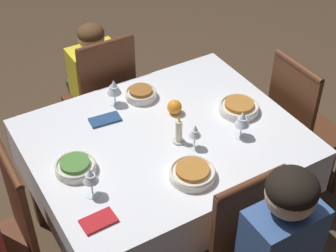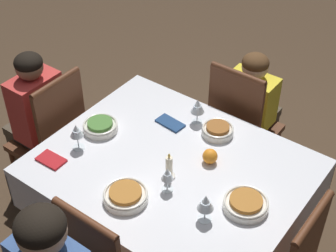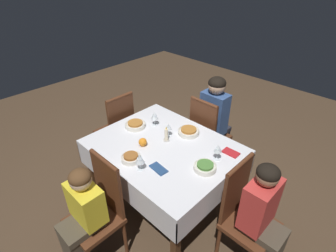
# 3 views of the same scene
# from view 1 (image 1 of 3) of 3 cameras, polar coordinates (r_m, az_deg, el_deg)

# --- Properties ---
(ground_plane) EXTENTS (8.00, 8.00, 0.00)m
(ground_plane) POSITION_cam_1_polar(r_m,az_deg,el_deg) (3.14, -0.35, -11.89)
(ground_plane) COLOR #4C3826
(dining_table) EXTENTS (1.33, 1.07, 0.77)m
(dining_table) POSITION_cam_1_polar(r_m,az_deg,el_deg) (2.64, -0.41, -2.60)
(dining_table) COLOR silver
(dining_table) RESTS_ON ground_plane
(chair_west) EXTENTS (0.39, 0.38, 1.00)m
(chair_west) POSITION_cam_1_polar(r_m,az_deg,el_deg) (2.54, -17.67, -11.99)
(chair_west) COLOR #562D19
(chair_west) RESTS_ON ground_plane
(chair_north) EXTENTS (0.38, 0.39, 1.00)m
(chair_north) POSITION_cam_1_polar(r_m,az_deg,el_deg) (3.25, -7.15, 3.05)
(chair_north) COLOR #562D19
(chair_north) RESTS_ON ground_plane
(chair_east) EXTENTS (0.39, 0.38, 1.00)m
(chair_east) POSITION_cam_1_polar(r_m,az_deg,el_deg) (3.11, 14.42, 0.10)
(chair_east) COLOR #562D19
(chair_east) RESTS_ON ground_plane
(person_child_yellow) EXTENTS (0.30, 0.33, 1.01)m
(person_child_yellow) POSITION_cam_1_polar(r_m,az_deg,el_deg) (3.37, -8.38, 4.70)
(person_child_yellow) COLOR #4C4233
(person_child_yellow) RESTS_ON ground_plane
(bowl_south) EXTENTS (0.22, 0.22, 0.06)m
(bowl_south) POSITION_cam_1_polar(r_m,az_deg,el_deg) (2.35, 2.72, -5.19)
(bowl_south) COLOR silver
(bowl_south) RESTS_ON dining_table
(wine_glass_south) EXTENTS (0.06, 0.06, 0.14)m
(wine_glass_south) POSITION_cam_1_polar(r_m,az_deg,el_deg) (2.46, 3.01, -0.63)
(wine_glass_south) COLOR white
(wine_glass_south) RESTS_ON dining_table
(bowl_west) EXTENTS (0.19, 0.19, 0.06)m
(bowl_west) POSITION_cam_1_polar(r_m,az_deg,el_deg) (2.42, -10.23, -4.42)
(bowl_west) COLOR silver
(bowl_west) RESTS_ON dining_table
(wine_glass_west) EXTENTS (0.07, 0.07, 0.15)m
(wine_glass_west) POSITION_cam_1_polar(r_m,az_deg,el_deg) (2.24, -8.60, -5.56)
(wine_glass_west) COLOR white
(wine_glass_west) RESTS_ON dining_table
(bowl_north) EXTENTS (0.17, 0.17, 0.06)m
(bowl_north) POSITION_cam_1_polar(r_m,az_deg,el_deg) (2.83, -3.02, 3.63)
(bowl_north) COLOR silver
(bowl_north) RESTS_ON dining_table
(wine_glass_north) EXTENTS (0.08, 0.08, 0.15)m
(wine_glass_north) POSITION_cam_1_polar(r_m,az_deg,el_deg) (2.74, -6.01, 4.27)
(wine_glass_north) COLOR white
(wine_glass_north) RESTS_ON dining_table
(bowl_east) EXTENTS (0.21, 0.21, 0.06)m
(bowl_east) POSITION_cam_1_polar(r_m,az_deg,el_deg) (2.75, 7.87, 2.09)
(bowl_east) COLOR silver
(bowl_east) RESTS_ON dining_table
(wine_glass_east) EXTENTS (0.08, 0.08, 0.15)m
(wine_glass_east) POSITION_cam_1_polar(r_m,az_deg,el_deg) (2.54, 8.23, 0.72)
(wine_glass_east) COLOR white
(wine_glass_east) RESTS_ON dining_table
(candle_centerpiece) EXTENTS (0.06, 0.06, 0.15)m
(candle_centerpiece) POSITION_cam_1_polar(r_m,az_deg,el_deg) (2.51, 1.20, -0.76)
(candle_centerpiece) COLOR beige
(candle_centerpiece) RESTS_ON dining_table
(orange_fruit) EXTENTS (0.08, 0.08, 0.08)m
(orange_fruit) POSITION_cam_1_polar(r_m,az_deg,el_deg) (2.71, 0.73, 2.12)
(orange_fruit) COLOR orange
(orange_fruit) RESTS_ON dining_table
(napkin_red_folded) EXTENTS (0.15, 0.09, 0.01)m
(napkin_red_folded) POSITION_cam_1_polar(r_m,az_deg,el_deg) (2.20, -7.70, -10.39)
(napkin_red_folded) COLOR red
(napkin_red_folded) RESTS_ON dining_table
(napkin_spare_side) EXTENTS (0.17, 0.10, 0.01)m
(napkin_spare_side) POSITION_cam_1_polar(r_m,az_deg,el_deg) (2.69, -6.99, 0.71)
(napkin_spare_side) COLOR navy
(napkin_spare_side) RESTS_ON dining_table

